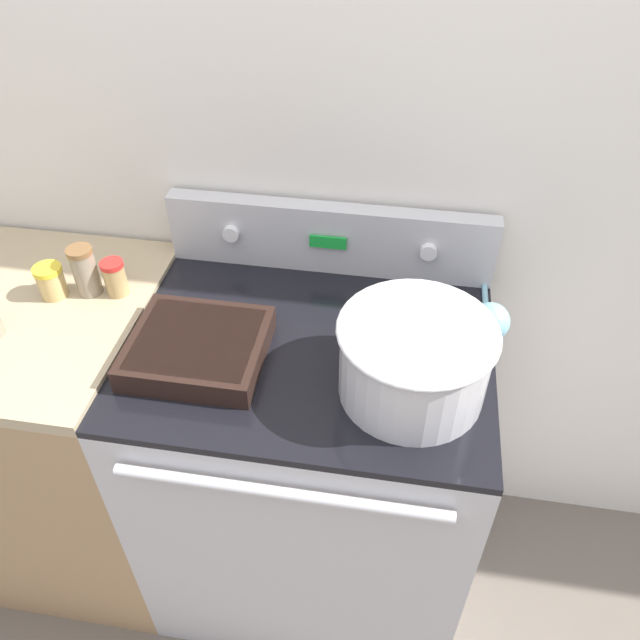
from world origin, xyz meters
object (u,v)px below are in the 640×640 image
Objects in this scene: spice_jar_red_cap at (115,278)px; mixing_bowl at (414,357)px; spice_jar_brown_cap at (85,271)px; spice_jar_yellow_cap at (51,281)px; ladle at (490,320)px; casserole_dish at (198,346)px.

mixing_bowl is at bearing -15.07° from spice_jar_red_cap.
spice_jar_yellow_cap is at bearing -162.62° from spice_jar_brown_cap.
casserole_dish is at bearing -164.05° from ladle.
mixing_bowl is 3.46× the size of spice_jar_red_cap.
spice_jar_red_cap reaches higher than ladle.
spice_jar_red_cap is 1.11× the size of spice_jar_yellow_cap.
spice_jar_red_cap is at bearing 164.93° from mixing_bowl.
spice_jar_red_cap is (-0.25, 0.17, 0.03)m from casserole_dish.
spice_jar_yellow_cap reaches higher than ladle.
casserole_dish is 3.53× the size of spice_jar_yellow_cap.
mixing_bowl reaches higher than ladle.
mixing_bowl reaches higher than casserole_dish.
spice_jar_brown_cap is at bearing -179.13° from ladle.
spice_jar_red_cap is at bearing -179.53° from ladle.
ladle is 0.87m from spice_jar_red_cap.
spice_jar_brown_cap is (-0.32, 0.16, 0.04)m from casserole_dish.
spice_jar_red_cap is 0.07m from spice_jar_brown_cap.
spice_jar_brown_cap reaches higher than ladle.
spice_jar_red_cap reaches higher than spice_jar_yellow_cap.
spice_jar_brown_cap reaches higher than spice_jar_yellow_cap.
spice_jar_red_cap is at bearing 12.28° from spice_jar_yellow_cap.
spice_jar_yellow_cap is at bearing -167.72° from spice_jar_red_cap.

